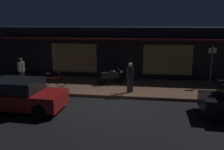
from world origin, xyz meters
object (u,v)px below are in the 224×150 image
Objects in this scene: person_photographer at (21,71)px; parked_car_near at (19,95)px; motorcycle at (111,76)px; person_bystander at (130,77)px; bicycle_parked at (52,81)px; sign_post at (211,64)px.

parked_car_near is (1.82, -3.64, -0.32)m from person_photographer.
motorcycle is 5.50m from person_photographer.
person_photographer reaches higher than motorcycle.
person_bystander is at bearing -5.92° from person_photographer.
bicycle_parked is 0.98× the size of person_bystander.
sign_post is at bearing 9.58° from bicycle_parked.
motorcycle is 0.99× the size of person_bystander.
parked_car_near is at bearing -149.10° from person_bystander.
person_bystander is (4.66, -0.43, 0.52)m from bicycle_parked.
motorcycle is 5.77m from parked_car_near.
person_photographer is 6.77m from person_bystander.
bicycle_parked is (-3.35, -1.13, -0.14)m from motorcycle.
parked_car_near is (-4.92, -2.94, -0.32)m from person_bystander.
person_photographer is at bearing 172.51° from bicycle_parked.
sign_post reaches higher than motorcycle.
person_bystander is at bearing -49.95° from motorcycle.
sign_post is (9.39, 1.58, 1.00)m from bicycle_parked.
person_photographer and person_bystander have the same top height.
person_photographer reaches higher than parked_car_near.
sign_post is (11.46, 1.31, 0.48)m from person_photographer.
motorcycle is 6.12m from sign_post.
sign_post is (4.73, 2.01, 0.48)m from person_bystander.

